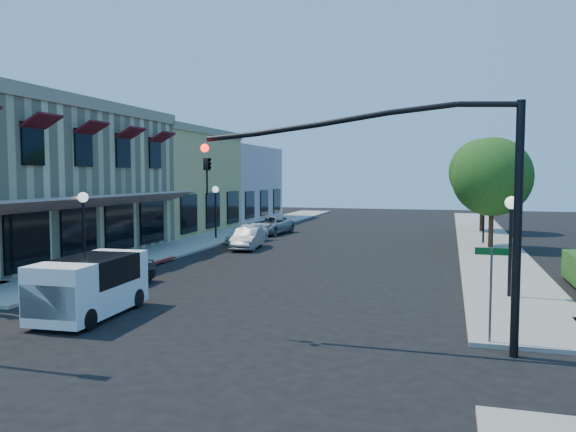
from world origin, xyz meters
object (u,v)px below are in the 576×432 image
(street_name_sign, at_px, (491,279))
(white_van, at_px, (89,283))
(street_tree_b, at_px, (483,172))
(lamppost_right_near, at_px, (511,221))
(parked_car_a, at_px, (119,272))
(signal_mast_arm, at_px, (423,183))
(parked_car_b, at_px, (248,238))
(parked_car_c, at_px, (247,234))
(lamppost_left_near, at_px, (83,212))
(street_tree_a, at_px, (492,177))
(lamppost_left_far, at_px, (216,199))
(parked_car_d, at_px, (270,225))
(lamppost_right_far, at_px, (484,201))

(street_name_sign, height_order, white_van, street_name_sign)
(street_tree_b, xyz_separation_m, lamppost_right_near, (-0.30, -24.00, -1.81))
(parked_car_a, bearing_deg, signal_mast_arm, -20.39)
(parked_car_a, xyz_separation_m, parked_car_b, (0.74, 12.11, 0.01))
(lamppost_right_near, distance_m, parked_car_c, 19.53)
(street_name_sign, xyz_separation_m, lamppost_left_near, (-16.00, 5.80, 1.04))
(street_tree_a, xyz_separation_m, signal_mast_arm, (-2.94, -20.50, -0.11))
(lamppost_left_far, distance_m, parked_car_d, 5.34)
(lamppost_left_near, relative_size, lamppost_right_near, 1.00)
(parked_car_b, distance_m, parked_car_d, 8.29)
(parked_car_d, bearing_deg, street_name_sign, -53.04)
(lamppost_left_near, relative_size, parked_car_d, 0.75)
(parked_car_d, bearing_deg, street_tree_a, -8.56)
(lamppost_left_near, bearing_deg, white_van, -52.88)
(signal_mast_arm, distance_m, parked_car_d, 27.74)
(street_name_sign, distance_m, lamppost_left_near, 17.05)
(street_tree_a, relative_size, white_van, 1.56)
(lamppost_left_near, bearing_deg, street_tree_a, 38.98)
(parked_car_b, bearing_deg, parked_car_c, 103.56)
(lamppost_right_near, height_order, white_van, lamppost_right_near)
(lamppost_left_near, bearing_deg, street_name_sign, -19.93)
(white_van, bearing_deg, parked_car_a, 111.77)
(parked_car_c, bearing_deg, parked_car_a, -81.53)
(street_tree_b, distance_m, lamppost_left_near, 29.64)
(lamppost_left_near, xyz_separation_m, lamppost_left_far, (0.00, 14.00, 0.00))
(lamppost_right_near, height_order, parked_car_b, lamppost_right_near)
(lamppost_left_far, relative_size, parked_car_c, 0.92)
(lamppost_left_near, bearing_deg, parked_car_b, 69.90)
(lamppost_right_near, bearing_deg, parked_car_a, -171.89)
(street_tree_a, relative_size, lamppost_right_near, 1.82)
(lamppost_left_far, bearing_deg, signal_mast_arm, -55.00)
(lamppost_right_near, height_order, parked_car_c, lamppost_right_near)
(street_tree_b, bearing_deg, parked_car_d, -159.05)
(lamppost_right_far, bearing_deg, signal_mast_arm, -96.70)
(signal_mast_arm, relative_size, lamppost_right_far, 2.24)
(parked_car_b, xyz_separation_m, parked_car_c, (-1.10, 2.91, -0.06))
(street_tree_b, xyz_separation_m, parked_car_a, (-14.34, -26.00, -3.94))
(parked_car_d, bearing_deg, parked_car_b, -73.47)
(white_van, bearing_deg, lamppost_right_near, 25.93)
(street_name_sign, height_order, parked_car_d, street_name_sign)
(street_tree_b, distance_m, parked_car_b, 19.83)
(parked_car_a, distance_m, parked_car_d, 20.30)
(parked_car_d, bearing_deg, lamppost_right_far, -1.41)
(parked_car_a, relative_size, parked_car_b, 0.95)
(street_name_sign, xyz_separation_m, parked_car_d, (-13.60, 24.10, -1.04))
(lamppost_right_far, distance_m, parked_car_a, 22.93)
(parked_car_b, bearing_deg, lamppost_right_near, -44.34)
(lamppost_right_far, distance_m, parked_car_c, 14.86)
(parked_car_c, distance_m, parked_car_d, 5.29)
(street_tree_b, xyz_separation_m, street_name_sign, (-1.30, -29.80, -2.85))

